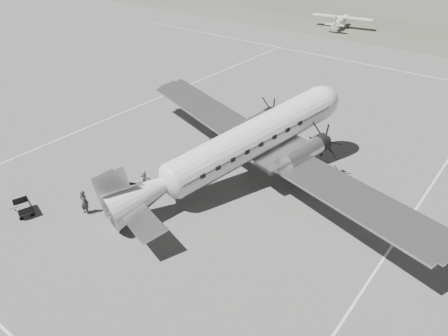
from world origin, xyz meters
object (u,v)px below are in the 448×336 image
(dc3_airliner, at_px, (240,148))
(baggage_cart_near, at_px, (136,191))
(ramp_agent, at_px, (145,181))
(baggage_cart_far, at_px, (24,208))
(ground_crew, at_px, (84,202))
(light_plane_left, at_px, (341,22))
(passenger, at_px, (174,174))

(dc3_airliner, relative_size, baggage_cart_near, 21.80)
(baggage_cart_near, distance_m, ramp_agent, 0.98)
(baggage_cart_far, bearing_deg, baggage_cart_near, 71.18)
(baggage_cart_near, bearing_deg, ground_crew, -128.35)
(ramp_agent, bearing_deg, baggage_cart_near, 173.62)
(dc3_airliner, height_order, baggage_cart_near, dc3_airliner)
(ground_crew, bearing_deg, light_plane_left, -94.03)
(dc3_airliner, distance_m, passenger, 5.62)
(baggage_cart_far, bearing_deg, passenger, 76.36)
(ground_crew, height_order, passenger, ground_crew)
(ground_crew, distance_m, ramp_agent, 4.69)
(passenger, bearing_deg, light_plane_left, 24.15)
(passenger, bearing_deg, ramp_agent, 174.71)
(light_plane_left, height_order, ramp_agent, light_plane_left)
(light_plane_left, xyz_separation_m, ramp_agent, (10.73, -58.06, -0.17))
(ground_crew, xyz_separation_m, ramp_agent, (1.43, 4.47, 0.01))
(dc3_airliner, height_order, light_plane_left, dc3_airliner)
(ground_crew, bearing_deg, dc3_airliner, -134.34)
(baggage_cart_near, height_order, passenger, passenger)
(baggage_cart_far, bearing_deg, ground_crew, 55.41)
(baggage_cart_near, bearing_deg, ramp_agent, 51.65)
(baggage_cart_far, xyz_separation_m, ramp_agent, (4.83, 7.18, 0.48))
(dc3_airliner, bearing_deg, light_plane_left, 124.25)
(light_plane_left, height_order, baggage_cart_far, light_plane_left)
(light_plane_left, bearing_deg, baggage_cart_far, -93.96)
(baggage_cart_near, xyz_separation_m, passenger, (1.00, 3.10, 0.38))
(baggage_cart_far, bearing_deg, ramp_agent, 72.85)
(light_plane_left, distance_m, baggage_cart_far, 65.51)
(baggage_cart_near, bearing_deg, light_plane_left, 79.56)
(ground_crew, distance_m, passenger, 7.12)
(dc3_airliner, xyz_separation_m, baggage_cart_far, (-9.60, -12.70, -2.56))
(light_plane_left, bearing_deg, passenger, -87.50)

